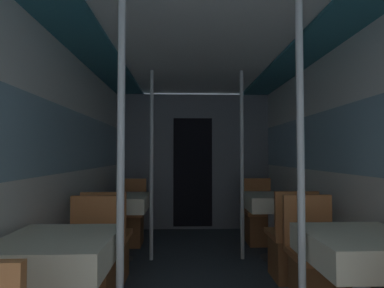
{
  "coord_description": "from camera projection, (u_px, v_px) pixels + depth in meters",
  "views": [
    {
      "loc": [
        -0.17,
        -1.0,
        1.23
      ],
      "look_at": [
        -0.07,
        2.28,
        1.34
      ],
      "focal_mm": 28.0,
      "sensor_mm": 36.0,
      "label": 1
    }
  ],
  "objects": [
    {
      "name": "chair_right_far_0",
      "position": [
        317.0,
        273.0,
        2.37
      ],
      "size": [
        0.41,
        0.41,
        0.88
      ],
      "rotation": [
        0.0,
        0.0,
        3.14
      ],
      "color": "#9C5B31",
      "rests_on": "ground_plane"
    },
    {
      "name": "chair_right_far_1",
      "position": [
        259.0,
        223.0,
        4.13
      ],
      "size": [
        0.41,
        0.41,
        0.88
      ],
      "rotation": [
        0.0,
        0.0,
        3.14
      ],
      "color": "#9C5B31",
      "rests_on": "ground_plane"
    },
    {
      "name": "ceiling_panel",
      "position": [
        200.0,
        47.0,
        2.9
      ],
      "size": [
        2.58,
        6.52,
        0.07
      ],
      "color": "white",
      "rests_on": "wall_left"
    },
    {
      "name": "support_pole_left_1",
      "position": [
        152.0,
        164.0,
        3.52
      ],
      "size": [
        0.05,
        0.05,
        2.23
      ],
      "color": "silver",
      "rests_on": "ground_plane"
    },
    {
      "name": "wall_right",
      "position": [
        333.0,
        163.0,
        2.9
      ],
      "size": [
        0.05,
        6.52,
        2.23
      ],
      "color": "silver",
      "rests_on": "ground_plane"
    },
    {
      "name": "dining_table_right_0",
      "position": [
        361.0,
        253.0,
        1.78
      ],
      "size": [
        0.63,
        0.63,
        0.75
      ],
      "color": "#4C4C51",
      "rests_on": "ground_plane"
    },
    {
      "name": "chair_right_near_1",
      "position": [
        291.0,
        250.0,
        2.94
      ],
      "size": [
        0.41,
        0.41,
        0.88
      ],
      "color": "#9C5B31",
      "rests_on": "ground_plane"
    },
    {
      "name": "wall_left",
      "position": [
        64.0,
        163.0,
        2.82
      ],
      "size": [
        0.05,
        6.52,
        2.23
      ],
      "color": "silver",
      "rests_on": "ground_plane"
    },
    {
      "name": "dining_table_left_1",
      "position": [
        121.0,
        205.0,
        3.49
      ],
      "size": [
        0.63,
        0.63,
        0.75
      ],
      "color": "#4C4C51",
      "rests_on": "ground_plane"
    },
    {
      "name": "bulkhead_far",
      "position": [
        193.0,
        161.0,
        4.99
      ],
      "size": [
        2.53,
        0.09,
        2.23
      ],
      "color": "slate",
      "rests_on": "ground_plane"
    },
    {
      "name": "chair_left_far_0",
      "position": [
        89.0,
        276.0,
        2.31
      ],
      "size": [
        0.41,
        0.41,
        0.88
      ],
      "rotation": [
        0.0,
        0.0,
        3.14
      ],
      "color": "#9C5B31",
      "rests_on": "ground_plane"
    },
    {
      "name": "dining_table_left_0",
      "position": [
        57.0,
        257.0,
        1.73
      ],
      "size": [
        0.63,
        0.63,
        0.75
      ],
      "color": "#4C4C51",
      "rests_on": "ground_plane"
    },
    {
      "name": "dining_table_right_1",
      "position": [
        272.0,
        204.0,
        3.55
      ],
      "size": [
        0.63,
        0.63,
        0.75
      ],
      "color": "#4C4C51",
      "rests_on": "ground_plane"
    },
    {
      "name": "chair_left_near_1",
      "position": [
        107.0,
        252.0,
        2.88
      ],
      "size": [
        0.41,
        0.41,
        0.88
      ],
      "color": "#9C5B31",
      "rests_on": "ground_plane"
    },
    {
      "name": "support_pole_left_0",
      "position": [
        121.0,
        174.0,
        1.75
      ],
      "size": [
        0.05,
        0.05,
        2.23
      ],
      "color": "silver",
      "rests_on": "ground_plane"
    },
    {
      "name": "support_pole_right_1",
      "position": [
        242.0,
        164.0,
        3.55
      ],
      "size": [
        0.05,
        0.05,
        2.23
      ],
      "color": "silver",
      "rests_on": "ground_plane"
    },
    {
      "name": "chair_left_far_1",
      "position": [
        129.0,
        224.0,
        4.08
      ],
      "size": [
        0.41,
        0.41,
        0.88
      ],
      "rotation": [
        0.0,
        0.0,
        3.14
      ],
      "color": "#9C5B31",
      "rests_on": "ground_plane"
    },
    {
      "name": "support_pole_right_0",
      "position": [
        301.0,
        173.0,
        1.79
      ],
      "size": [
        0.05,
        0.05,
        2.23
      ],
      "color": "silver",
      "rests_on": "ground_plane"
    }
  ]
}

